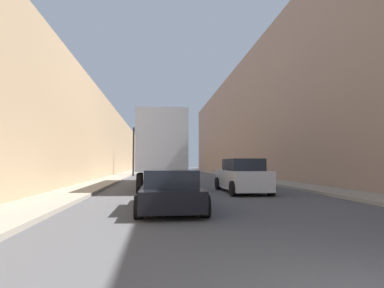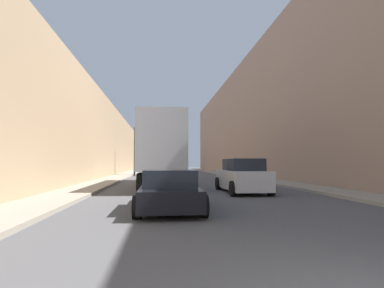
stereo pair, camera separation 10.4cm
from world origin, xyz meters
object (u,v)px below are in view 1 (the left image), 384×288
object	(u,v)px
semi_truck	(161,151)
sedan_car	(170,190)
suv_car	(242,176)
traffic_signal_gantry	(146,142)

from	to	relation	value
semi_truck	sedan_car	world-z (taller)	semi_truck
semi_truck	suv_car	xyz separation A→B (m)	(4.15, -5.11, -1.49)
traffic_signal_gantry	semi_truck	bearing A→B (deg)	-84.28
semi_truck	suv_car	distance (m)	6.75
sedan_car	suv_car	bearing A→B (deg)	52.77
semi_truck	suv_car	bearing A→B (deg)	-50.91
sedan_car	suv_car	xyz separation A→B (m)	(3.93, 5.18, 0.19)
sedan_car	semi_truck	bearing A→B (deg)	91.22
suv_car	sedan_car	bearing A→B (deg)	-127.23
semi_truck	sedan_car	xyz separation A→B (m)	(0.22, -10.29, -1.68)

